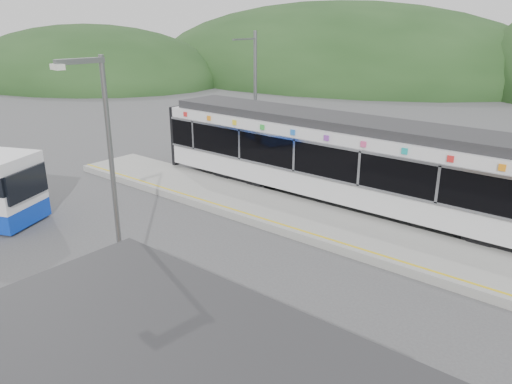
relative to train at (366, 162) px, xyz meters
The scene contains 7 objects.
ground 6.42m from the train, 99.36° to the right, with size 120.00×120.00×0.00m, color #4C4C4F.
hills 5.64m from the train, ahead, with size 146.00×149.00×26.00m.
platform 3.45m from the train, 110.12° to the right, with size 26.00×3.20×0.30m, color #9E9E99.
yellow_line 4.48m from the train, 103.89° to the right, with size 26.00×0.10×0.01m, color yellow.
train is the anchor object (origin of this frame).
catenary_mast_west 8.54m from the train, 162.21° to the left, with size 0.18×1.80×7.00m.
lamp_post 11.54m from the train, 95.26° to the right, with size 0.36×1.19×6.81m.
Camera 1 is at (9.94, -11.86, 7.56)m, focal length 35.00 mm.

